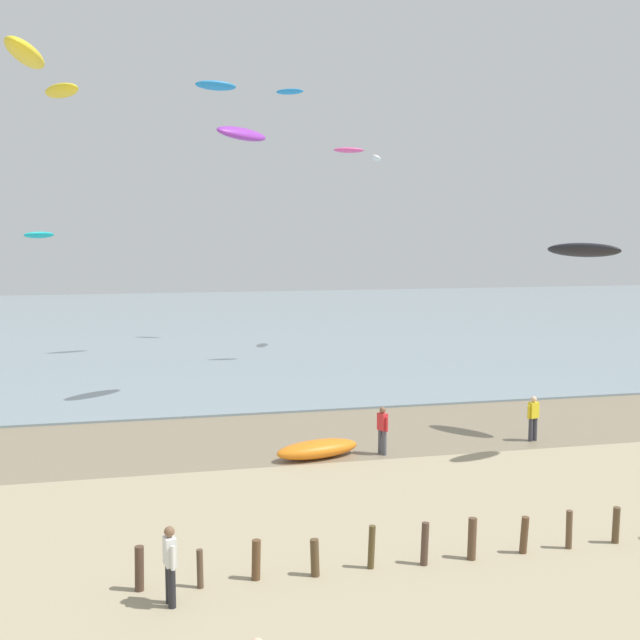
{
  "coord_description": "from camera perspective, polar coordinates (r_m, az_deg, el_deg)",
  "views": [
    {
      "loc": [
        -2.15,
        -6.6,
        7.69
      ],
      "look_at": [
        1.89,
        11.27,
        5.63
      ],
      "focal_mm": 42.42,
      "sensor_mm": 36.0,
      "label": 1
    }
  ],
  "objects": [
    {
      "name": "kite_aloft_8",
      "position": [
        46.3,
        -20.43,
        6.03
      ],
      "size": [
        1.9,
        1.67,
        0.54
      ],
      "primitive_type": "ellipsoid",
      "rotation": [
        -0.48,
        0.0,
        0.65
      ],
      "color": "#19B2B7"
    },
    {
      "name": "groyne_mid",
      "position": [
        18.93,
        9.95,
        -16.14
      ],
      "size": [
        14.49,
        0.37,
        1.03
      ],
      "color": "#4F382B",
      "rests_on": "ground"
    },
    {
      "name": "kite_aloft_2",
      "position": [
        55.33,
        -2.3,
        16.84
      ],
      "size": [
        2.09,
        1.52,
        0.49
      ],
      "primitive_type": "ellipsoid",
      "rotation": [
        0.3,
        0.0,
        2.67
      ],
      "color": "#2384D1"
    },
    {
      "name": "kite_aloft_9",
      "position": [
        21.17,
        -21.37,
        18.23
      ],
      "size": [
        1.05,
        2.73,
        0.72
      ],
      "primitive_type": "ellipsoid",
      "rotation": [
        0.38,
        0.0,
        1.54
      ],
      "color": "yellow"
    },
    {
      "name": "sea",
      "position": [
        67.12,
        -10.82,
        -0.24
      ],
      "size": [
        160.0,
        70.0,
        0.1
      ],
      "primitive_type": "cube",
      "color": "#7F939E",
      "rests_on": "ground"
    },
    {
      "name": "person_trailing_behind",
      "position": [
        26.91,
        4.73,
        -8.19
      ],
      "size": [
        0.34,
        0.54,
        1.71
      ],
      "color": "#4C4C56",
      "rests_on": "ground"
    },
    {
      "name": "kite_aloft_0",
      "position": [
        51.11,
        4.25,
        12.09
      ],
      "size": [
        1.3,
        2.18,
        0.52
      ],
      "primitive_type": "ellipsoid",
      "rotation": [
        -0.32,
        0.0,
        4.42
      ],
      "color": "white"
    },
    {
      "name": "person_mid_beach",
      "position": [
        16.76,
        -11.25,
        -17.55
      ],
      "size": [
        0.29,
        0.56,
        1.71
      ],
      "color": "#232328",
      "rests_on": "ground"
    },
    {
      "name": "person_left_flank",
      "position": [
        29.62,
        15.79,
        -7.05
      ],
      "size": [
        0.55,
        0.31,
        1.71
      ],
      "color": "#383842",
      "rests_on": "ground"
    },
    {
      "name": "grounded_kite",
      "position": [
        26.59,
        -0.19,
        -9.71
      ],
      "size": [
        3.25,
        1.82,
        0.61
      ],
      "primitive_type": "ellipsoid",
      "rotation": [
        0.0,
        0.0,
        0.25
      ],
      "color": "orange",
      "rests_on": "ground"
    },
    {
      "name": "kite_aloft_5",
      "position": [
        24.98,
        -18.93,
        16.04
      ],
      "size": [
        1.55,
        2.04,
        0.47
      ],
      "primitive_type": "ellipsoid",
      "rotation": [
        -0.27,
        0.0,
        5.22
      ],
      "color": "yellow"
    },
    {
      "name": "wet_sand_strip",
      "position": [
        29.06,
        -8.14,
        -8.99
      ],
      "size": [
        120.0,
        7.4,
        0.01
      ],
      "primitive_type": "cube",
      "color": "#84755B",
      "rests_on": "ground"
    },
    {
      "name": "kite_aloft_10",
      "position": [
        45.07,
        2.19,
        12.69
      ],
      "size": [
        1.84,
        0.69,
        0.38
      ],
      "primitive_type": "ellipsoid",
      "rotation": [
        -0.16,
        0.0,
        6.25
      ],
      "color": "#E54C99"
    },
    {
      "name": "kite_aloft_11",
      "position": [
        30.12,
        19.25,
        5.01
      ],
      "size": [
        2.48,
        2.87,
        0.76
      ],
      "primitive_type": "ellipsoid",
      "rotation": [
        0.39,
        0.0,
        2.2
      ],
      "color": "black"
    },
    {
      "name": "kite_aloft_12",
      "position": [
        34.89,
        -5.92,
        13.8
      ],
      "size": [
        3.08,
        2.88,
        0.89
      ],
      "primitive_type": "ellipsoid",
      "rotation": [
        -0.47,
        0.0,
        3.86
      ],
      "color": "purple"
    },
    {
      "name": "kite_aloft_4",
      "position": [
        48.62,
        -7.87,
        17.12
      ],
      "size": [
        2.75,
        1.54,
        0.71
      ],
      "primitive_type": "ellipsoid",
      "rotation": [
        -0.41,
        0.0,
        0.25
      ],
      "color": "#2384D1"
    }
  ]
}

